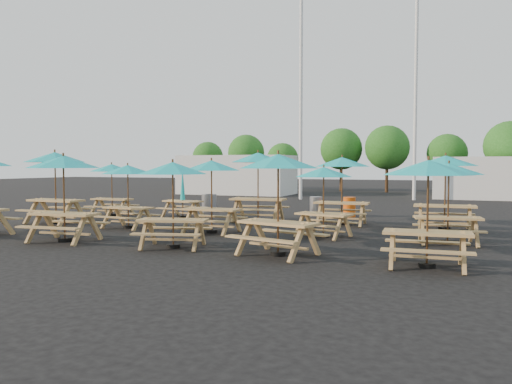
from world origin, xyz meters
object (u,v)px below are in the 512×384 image
at_px(picnic_unit_2, 112,171).
at_px(waste_bin_3, 349,207).
at_px(picnic_unit_1, 55,162).
at_px(picnic_unit_4, 128,174).
at_px(picnic_unit_6, 173,174).
at_px(waste_bin_1, 211,203).
at_px(picnic_unit_11, 342,167).
at_px(waste_bin_0, 207,203).
at_px(picnic_unit_3, 63,168).
at_px(picnic_unit_14, 446,166).
at_px(waste_bin_2, 316,206).
at_px(picnic_unit_10, 324,177).
at_px(picnic_unit_7, 211,170).
at_px(picnic_unit_9, 278,168).
at_px(picnic_unit_12, 428,175).
at_px(picnic_unit_8, 258,162).
at_px(picnic_unit_13, 449,174).
at_px(picnic_unit_5, 183,197).

relative_size(picnic_unit_2, waste_bin_3, 2.70).
xyz_separation_m(picnic_unit_1, picnic_unit_4, (3.21, -0.18, -0.39)).
height_order(picnic_unit_6, waste_bin_1, picnic_unit_6).
distance_m(picnic_unit_11, waste_bin_3, 3.26).
xyz_separation_m(picnic_unit_1, waste_bin_0, (2.98, 5.94, -1.79)).
distance_m(picnic_unit_3, picnic_unit_14, 11.46).
xyz_separation_m(picnic_unit_4, waste_bin_0, (-0.23, 6.12, -1.39)).
xyz_separation_m(picnic_unit_3, waste_bin_2, (4.57, 9.17, -1.60)).
bearing_deg(picnic_unit_1, picnic_unit_2, 88.02).
relative_size(picnic_unit_14, waste_bin_2, 3.03).
distance_m(picnic_unit_2, picnic_unit_10, 9.91).
xyz_separation_m(picnic_unit_3, picnic_unit_6, (3.27, 0.18, -0.15)).
distance_m(picnic_unit_2, picnic_unit_7, 6.88).
bearing_deg(picnic_unit_7, waste_bin_0, 120.04).
relative_size(picnic_unit_6, picnic_unit_9, 0.93).
bearing_deg(waste_bin_0, picnic_unit_3, -87.56).
relative_size(picnic_unit_1, waste_bin_2, 3.22).
bearing_deg(picnic_unit_9, picnic_unit_2, 161.78).
distance_m(picnic_unit_10, picnic_unit_12, 4.58).
distance_m(picnic_unit_1, picnic_unit_8, 7.22).
xyz_separation_m(picnic_unit_10, picnic_unit_11, (-0.13, 3.16, 0.29)).
xyz_separation_m(picnic_unit_13, waste_bin_2, (-5.07, 5.79, -1.43)).
xyz_separation_m(picnic_unit_11, waste_bin_1, (-6.43, 2.71, -1.63)).
bearing_deg(picnic_unit_14, picnic_unit_6, -136.85).
bearing_deg(picnic_unit_3, picnic_unit_7, 41.26).
height_order(picnic_unit_7, waste_bin_1, picnic_unit_7).
bearing_deg(waste_bin_0, picnic_unit_11, -21.62).
distance_m(picnic_unit_9, waste_bin_0, 11.24).
xyz_separation_m(picnic_unit_8, waste_bin_1, (-3.35, 2.82, -1.79)).
bearing_deg(waste_bin_2, picnic_unit_3, -116.49).
xyz_separation_m(picnic_unit_4, waste_bin_2, (4.73, 6.10, -1.39)).
bearing_deg(waste_bin_1, waste_bin_0, -139.52).
bearing_deg(picnic_unit_13, picnic_unit_7, 174.99).
distance_m(picnic_unit_8, picnic_unit_9, 7.02).
xyz_separation_m(picnic_unit_5, waste_bin_3, (6.04, 2.81, -0.44)).
distance_m(picnic_unit_2, picnic_unit_3, 6.98).
distance_m(picnic_unit_1, picnic_unit_11, 10.11).
height_order(picnic_unit_2, picnic_unit_7, picnic_unit_7).
distance_m(picnic_unit_13, picnic_unit_14, 3.00).
distance_m(picnic_unit_6, waste_bin_2, 9.20).
bearing_deg(picnic_unit_9, waste_bin_0, 140.42).
bearing_deg(picnic_unit_10, picnic_unit_6, -117.95).
distance_m(picnic_unit_4, picnic_unit_6, 4.49).
xyz_separation_m(picnic_unit_2, picnic_unit_9, (9.27, -6.07, 0.17)).
bearing_deg(picnic_unit_7, picnic_unit_13, 4.54).
height_order(picnic_unit_5, waste_bin_1, picnic_unit_5).
xyz_separation_m(picnic_unit_6, picnic_unit_12, (6.01, -0.22, 0.02)).
height_order(picnic_unit_3, picnic_unit_10, picnic_unit_3).
distance_m(picnic_unit_4, picnic_unit_10, 6.47).
height_order(picnic_unit_10, picnic_unit_11, picnic_unit_11).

